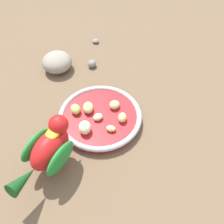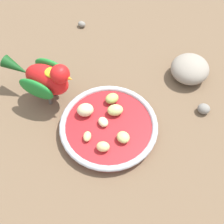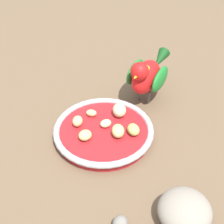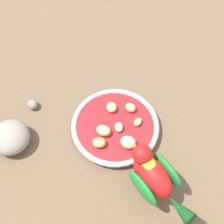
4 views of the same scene
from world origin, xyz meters
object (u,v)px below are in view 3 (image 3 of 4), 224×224
object	(u,v)px
apple_piece_1	(85,135)
rock_large	(185,211)
apple_piece_5	(91,113)
pebble_1	(120,223)
apple_piece_2	(106,123)
apple_piece_4	(119,110)
apple_piece_3	(118,131)
parrot	(147,75)
feeding_bowl	(103,131)
apple_piece_0	(78,121)
apple_piece_6	(133,130)

from	to	relation	value
apple_piece_1	rock_large	size ratio (longest dim) A/B	0.30
apple_piece_5	pebble_1	bearing A→B (deg)	-106.80
apple_piece_2	apple_piece_4	bearing A→B (deg)	21.90
apple_piece_3	rock_large	world-z (taller)	rock_large
parrot	apple_piece_1	bearing A→B (deg)	-11.64
apple_piece_1	rock_large	distance (m)	0.27
parrot	pebble_1	world-z (taller)	parrot
feeding_bowl	apple_piece_2	bearing A→B (deg)	28.56
apple_piece_0	pebble_1	world-z (taller)	apple_piece_0
apple_piece_1	apple_piece_3	world-z (taller)	apple_piece_3
apple_piece_1	apple_piece_6	distance (m)	0.11
apple_piece_1	feeding_bowl	bearing A→B (deg)	10.06
apple_piece_1	rock_large	bearing A→B (deg)	-75.09
apple_piece_0	apple_piece_6	world-z (taller)	apple_piece_6
parrot	rock_large	distance (m)	0.38
feeding_bowl	rock_large	bearing A→B (deg)	-85.76
parrot	apple_piece_4	bearing A→B (deg)	-9.08
apple_piece_2	apple_piece_3	bearing A→B (deg)	-76.64
apple_piece_4	apple_piece_5	world-z (taller)	apple_piece_4
apple_piece_5	apple_piece_0	bearing A→B (deg)	-161.16
apple_piece_2	pebble_1	distance (m)	0.25
apple_piece_0	apple_piece_1	size ratio (longest dim) A/B	0.97
apple_piece_6	rock_large	distance (m)	0.23
apple_piece_2	apple_piece_5	xyz separation A→B (m)	(-0.01, 0.05, -0.00)
rock_large	parrot	bearing A→B (deg)	67.18
apple_piece_2	parrot	world-z (taller)	parrot
apple_piece_6	apple_piece_2	bearing A→B (deg)	128.64
feeding_bowl	pebble_1	world-z (taller)	feeding_bowl
apple_piece_2	pebble_1	bearing A→B (deg)	-112.73
feeding_bowl	apple_piece_2	xyz separation A→B (m)	(0.01, 0.01, 0.01)
apple_piece_2	feeding_bowl	bearing A→B (deg)	-151.44
apple_piece_5	apple_piece_6	size ratio (longest dim) A/B	0.77
feeding_bowl	apple_piece_0	bearing A→B (deg)	136.88
feeding_bowl	apple_piece_2	distance (m)	0.02
apple_piece_0	apple_piece_3	world-z (taller)	apple_piece_3
apple_piece_0	apple_piece_4	bearing A→B (deg)	-9.30
apple_piece_2	apple_piece_3	distance (m)	0.04
apple_piece_2	apple_piece_6	distance (m)	0.07
apple_piece_5	rock_large	xyz separation A→B (m)	(0.02, -0.33, 0.00)
apple_piece_3	pebble_1	bearing A→B (deg)	-119.10
apple_piece_0	rock_large	size ratio (longest dim) A/B	0.30
feeding_bowl	apple_piece_6	distance (m)	0.07
feeding_bowl	apple_piece_6	size ratio (longest dim) A/B	6.95
apple_piece_6	pebble_1	world-z (taller)	apple_piece_6
apple_piece_3	apple_piece_2	bearing A→B (deg)	103.36
apple_piece_0	rock_large	bearing A→B (deg)	-78.32
apple_piece_5	rock_large	bearing A→B (deg)	-86.25
apple_piece_1	parrot	world-z (taller)	parrot
apple_piece_0	apple_piece_3	size ratio (longest dim) A/B	0.78
apple_piece_0	parrot	bearing A→B (deg)	7.28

